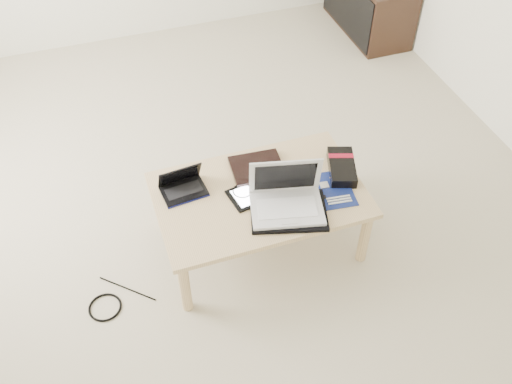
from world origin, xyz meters
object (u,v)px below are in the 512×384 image
object	(u,v)px
media_cabinet	(368,2)
gpu_box	(342,167)
white_laptop	(286,197)
coffee_table	(259,199)
netbook	(183,186)

from	to	relation	value
media_cabinet	gpu_box	xyz separation A→B (m)	(-1.17, -1.94, 0.18)
media_cabinet	white_laptop	bearing A→B (deg)	-126.55
coffee_table	gpu_box	world-z (taller)	gpu_box
gpu_box	media_cabinet	bearing A→B (deg)	58.97
netbook	gpu_box	bearing A→B (deg)	-9.10
coffee_table	media_cabinet	size ratio (longest dim) A/B	1.22
coffee_table	media_cabinet	bearing A→B (deg)	49.85
media_cabinet	coffee_table	bearing A→B (deg)	-130.15
netbook	gpu_box	size ratio (longest dim) A/B	0.81
gpu_box	white_laptop	bearing A→B (deg)	-158.07
gpu_box	netbook	bearing A→B (deg)	170.90
media_cabinet	white_laptop	world-z (taller)	white_laptop
media_cabinet	netbook	distance (m)	2.71
coffee_table	media_cabinet	distance (m)	2.55
netbook	white_laptop	world-z (taller)	white_laptop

